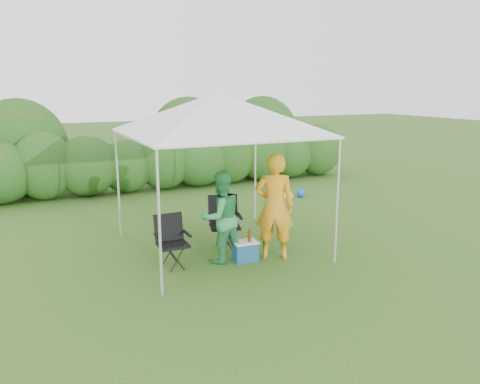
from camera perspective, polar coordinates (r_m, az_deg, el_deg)
name	(u,v)px	position (r m, az deg, el deg)	size (l,w,h in m)	color
ground	(230,257)	(8.28, -1.24, -7.91)	(70.00, 70.00, 0.00)	#3A6420
hedge	(146,162)	(13.63, -11.36, 3.60)	(13.33, 1.53, 1.80)	#29561B
canopy	(218,114)	(8.23, -2.75, 9.54)	(3.10, 3.10, 2.83)	silver
chair_right	(224,219)	(8.62, -1.96, -3.26)	(0.70, 0.66, 0.96)	black
chair_left	(171,237)	(7.82, -8.38, -5.49)	(0.54, 0.49, 0.86)	black
man	(274,206)	(7.99, 4.22, -1.76)	(0.67, 0.44, 1.84)	orange
woman	(221,217)	(7.86, -2.34, -3.07)	(0.76, 0.59, 1.56)	#319653
cooler	(245,251)	(8.05, 0.64, -7.19)	(0.43, 0.32, 0.35)	navy
bottle	(249,235)	(7.94, 1.16, -5.24)	(0.06, 0.06, 0.24)	#592D0C
lawn_toy	(291,192)	(12.76, 6.24, 0.03)	(0.59, 0.49, 0.29)	yellow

